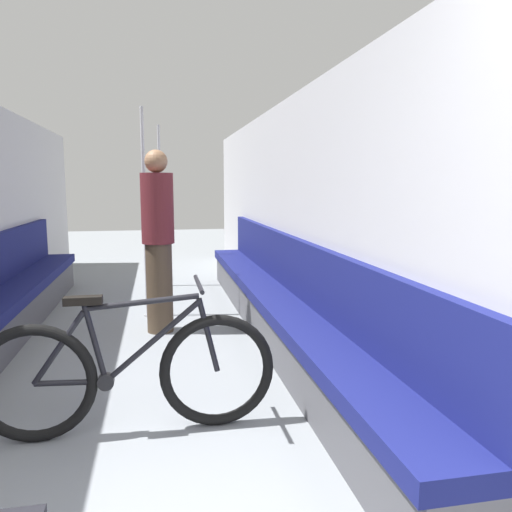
{
  "coord_description": "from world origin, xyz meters",
  "views": [
    {
      "loc": [
        0.17,
        -0.55,
        1.39
      ],
      "look_at": [
        0.96,
        3.47,
        0.8
      ],
      "focal_mm": 35.0,
      "sensor_mm": 36.0,
      "label": 1
    }
  ],
  "objects_px": {
    "bicycle": "(128,374)",
    "passenger_standing": "(158,239)",
    "bench_seat_row_right": "(278,305)",
    "grab_pole_far": "(161,209)",
    "grab_pole_near": "(145,217)"
  },
  "relations": [
    {
      "from": "bicycle",
      "to": "passenger_standing",
      "type": "height_order",
      "value": "passenger_standing"
    },
    {
      "from": "bicycle",
      "to": "passenger_standing",
      "type": "xyz_separation_m",
      "value": [
        0.18,
        1.97,
        0.53
      ]
    },
    {
      "from": "bench_seat_row_right",
      "to": "grab_pole_far",
      "type": "height_order",
      "value": "grab_pole_far"
    },
    {
      "from": "bench_seat_row_right",
      "to": "grab_pole_far",
      "type": "xyz_separation_m",
      "value": [
        -1.0,
        2.62,
        0.75
      ]
    },
    {
      "from": "grab_pole_near",
      "to": "grab_pole_far",
      "type": "height_order",
      "value": "same"
    },
    {
      "from": "grab_pole_near",
      "to": "bicycle",
      "type": "bearing_deg",
      "value": -91.19
    },
    {
      "from": "grab_pole_near",
      "to": "grab_pole_far",
      "type": "distance_m",
      "value": 1.6
    },
    {
      "from": "grab_pole_far",
      "to": "passenger_standing",
      "type": "bearing_deg",
      "value": -91.11
    },
    {
      "from": "grab_pole_far",
      "to": "passenger_standing",
      "type": "xyz_separation_m",
      "value": [
        -0.04,
        -2.19,
        -0.18
      ]
    },
    {
      "from": "bicycle",
      "to": "grab_pole_far",
      "type": "bearing_deg",
      "value": 105.49
    },
    {
      "from": "bicycle",
      "to": "grab_pole_near",
      "type": "relative_size",
      "value": 0.76
    },
    {
      "from": "grab_pole_near",
      "to": "grab_pole_far",
      "type": "xyz_separation_m",
      "value": [
        0.17,
        1.59,
        0.0
      ]
    },
    {
      "from": "bench_seat_row_right",
      "to": "grab_pole_near",
      "type": "height_order",
      "value": "grab_pole_near"
    },
    {
      "from": "bench_seat_row_right",
      "to": "bicycle",
      "type": "distance_m",
      "value": 1.97
    },
    {
      "from": "bench_seat_row_right",
      "to": "passenger_standing",
      "type": "xyz_separation_m",
      "value": [
        -1.04,
        0.43,
        0.58
      ]
    }
  ]
}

